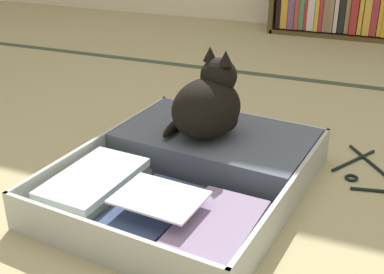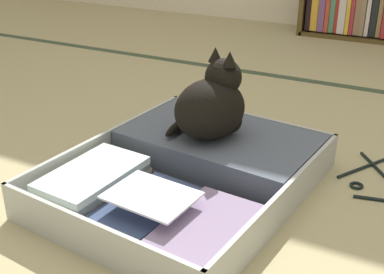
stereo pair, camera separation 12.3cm
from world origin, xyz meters
TOP-DOWN VIEW (x-y plane):
  - ground_plane at (0.00, 0.00)m, footprint 10.00×10.00m
  - tatami_border at (0.00, 1.26)m, footprint 4.80×0.05m
  - open_suitcase at (-0.12, 0.17)m, footprint 0.71×0.85m
  - black_cat at (-0.12, 0.27)m, footprint 0.26×0.29m
  - clothes_hanger at (0.38, 0.40)m, footprint 0.29×0.33m

SIDE VIEW (x-z plane):
  - ground_plane at x=0.00m, z-range 0.00..0.00m
  - tatami_border at x=0.00m, z-range 0.00..0.00m
  - clothes_hanger at x=0.38m, z-range 0.00..0.01m
  - open_suitcase at x=-0.12m, z-range -0.01..0.10m
  - black_cat at x=-0.12m, z-range 0.08..0.35m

